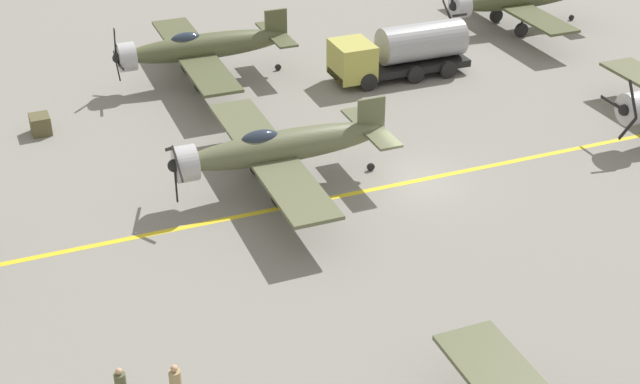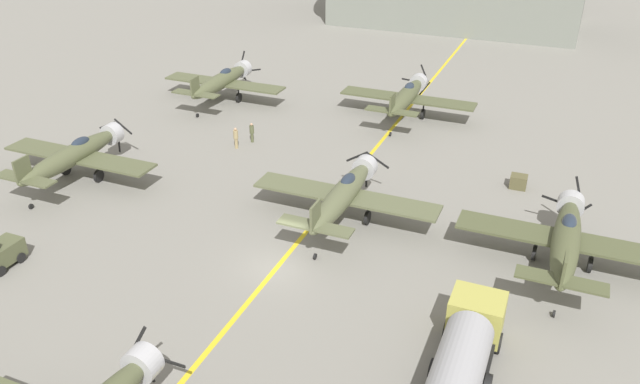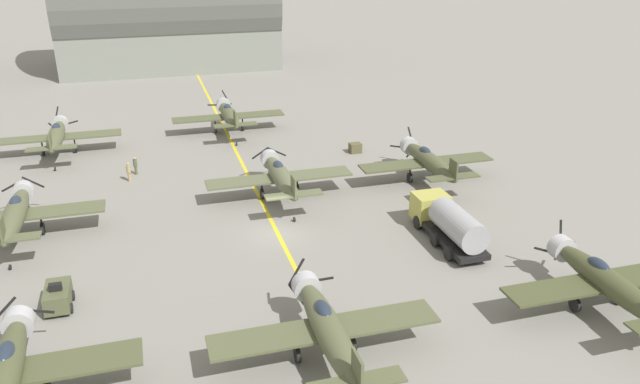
{
  "view_description": "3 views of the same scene",
  "coord_description": "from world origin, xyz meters",
  "px_view_note": "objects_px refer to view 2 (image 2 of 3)",
  "views": [
    {
      "loc": [
        -31.1,
        16.9,
        19.63
      ],
      "look_at": [
        -2.1,
        5.36,
        1.71
      ],
      "focal_mm": 50.0,
      "sensor_mm": 36.0,
      "label": 1
    },
    {
      "loc": [
        13.48,
        -26.19,
        20.42
      ],
      "look_at": [
        1.5,
        2.49,
        3.8
      ],
      "focal_mm": 35.0,
      "sensor_mm": 36.0,
      "label": 2
    },
    {
      "loc": [
        -8.46,
        -40.32,
        20.64
      ],
      "look_at": [
        2.55,
        -2.63,
        3.95
      ],
      "focal_mm": 35.0,
      "sensor_mm": 36.0,
      "label": 3
    }
  ],
  "objects_px": {
    "airplane_far_center": "(407,96)",
    "fuel_tanker": "(464,353)",
    "ground_crew_inspecting": "(252,132)",
    "airplane_mid_left": "(75,155)",
    "airplane_mid_right": "(566,238)",
    "airplane_mid_center": "(344,194)",
    "ground_crew_walking": "(236,137)",
    "supply_crate_by_tanker": "(518,182)",
    "airplane_far_left": "(222,81)"
  },
  "relations": [
    {
      "from": "airplane_far_center",
      "to": "ground_crew_inspecting",
      "type": "bearing_deg",
      "value": -124.02
    },
    {
      "from": "airplane_far_left",
      "to": "ground_crew_walking",
      "type": "height_order",
      "value": "airplane_far_left"
    },
    {
      "from": "airplane_mid_center",
      "to": "ground_crew_inspecting",
      "type": "distance_m",
      "value": 14.57
    },
    {
      "from": "airplane_far_left",
      "to": "fuel_tanker",
      "type": "distance_m",
      "value": 39.29
    },
    {
      "from": "airplane_mid_right",
      "to": "airplane_far_center",
      "type": "height_order",
      "value": "airplane_mid_right"
    },
    {
      "from": "airplane_mid_left",
      "to": "airplane_mid_center",
      "type": "bearing_deg",
      "value": 16.69
    },
    {
      "from": "airplane_mid_right",
      "to": "airplane_far_left",
      "type": "bearing_deg",
      "value": 148.48
    },
    {
      "from": "airplane_far_left",
      "to": "ground_crew_walking",
      "type": "distance_m",
      "value": 11.3
    },
    {
      "from": "airplane_mid_left",
      "to": "airplane_far_center",
      "type": "height_order",
      "value": "same"
    },
    {
      "from": "airplane_far_left",
      "to": "fuel_tanker",
      "type": "relative_size",
      "value": 1.5
    },
    {
      "from": "airplane_mid_center",
      "to": "ground_crew_walking",
      "type": "bearing_deg",
      "value": 140.92
    },
    {
      "from": "airplane_mid_left",
      "to": "airplane_far_center",
      "type": "distance_m",
      "value": 27.82
    },
    {
      "from": "fuel_tanker",
      "to": "ground_crew_walking",
      "type": "xyz_separation_m",
      "value": [
        -21.64,
        18.2,
        -0.56
      ]
    },
    {
      "from": "fuel_tanker",
      "to": "airplane_far_left",
      "type": "bearing_deg",
      "value": 135.9
    },
    {
      "from": "airplane_mid_right",
      "to": "airplane_far_center",
      "type": "xyz_separation_m",
      "value": [
        -14.46,
        19.2,
        0.0
      ]
    },
    {
      "from": "airplane_far_left",
      "to": "ground_crew_inspecting",
      "type": "distance_m",
      "value": 10.47
    },
    {
      "from": "airplane_mid_left",
      "to": "ground_crew_inspecting",
      "type": "xyz_separation_m",
      "value": [
        8.26,
        10.86,
        -1.11
      ]
    },
    {
      "from": "airplane_mid_left",
      "to": "airplane_mid_right",
      "type": "relative_size",
      "value": 1.0
    },
    {
      "from": "airplane_mid_center",
      "to": "airplane_far_left",
      "type": "bearing_deg",
      "value": 131.05
    },
    {
      "from": "airplane_mid_center",
      "to": "airplane_mid_right",
      "type": "relative_size",
      "value": 1.0
    },
    {
      "from": "airplane_mid_left",
      "to": "airplane_mid_right",
      "type": "xyz_separation_m",
      "value": [
        32.77,
        1.75,
        0.0
      ]
    },
    {
      "from": "airplane_mid_center",
      "to": "supply_crate_by_tanker",
      "type": "bearing_deg",
      "value": 36.21
    },
    {
      "from": "airplane_mid_right",
      "to": "supply_crate_by_tanker",
      "type": "distance_m",
      "value": 9.95
    },
    {
      "from": "airplane_far_left",
      "to": "fuel_tanker",
      "type": "bearing_deg",
      "value": -30.63
    },
    {
      "from": "airplane_mid_left",
      "to": "supply_crate_by_tanker",
      "type": "bearing_deg",
      "value": 31.86
    },
    {
      "from": "airplane_mid_center",
      "to": "airplane_mid_left",
      "type": "bearing_deg",
      "value": 178.22
    },
    {
      "from": "airplane_mid_center",
      "to": "ground_crew_walking",
      "type": "xyz_separation_m",
      "value": [
        -11.96,
        7.47,
        -1.06
      ]
    },
    {
      "from": "airplane_mid_left",
      "to": "airplane_far_center",
      "type": "xyz_separation_m",
      "value": [
        18.31,
        20.95,
        0.0
      ]
    },
    {
      "from": "airplane_mid_center",
      "to": "airplane_mid_right",
      "type": "bearing_deg",
      "value": -7.43
    },
    {
      "from": "airplane_mid_center",
      "to": "airplane_far_center",
      "type": "bearing_deg",
      "value": 86.84
    },
    {
      "from": "airplane_far_center",
      "to": "ground_crew_walking",
      "type": "height_order",
      "value": "airplane_far_center"
    },
    {
      "from": "airplane_mid_center",
      "to": "ground_crew_walking",
      "type": "relative_size",
      "value": 6.87
    },
    {
      "from": "airplane_mid_left",
      "to": "ground_crew_walking",
      "type": "bearing_deg",
      "value": 61.83
    },
    {
      "from": "airplane_mid_center",
      "to": "ground_crew_inspecting",
      "type": "height_order",
      "value": "airplane_mid_center"
    },
    {
      "from": "airplane_far_center",
      "to": "supply_crate_by_tanker",
      "type": "bearing_deg",
      "value": -31.4
    },
    {
      "from": "fuel_tanker",
      "to": "ground_crew_inspecting",
      "type": "relative_size",
      "value": 4.85
    },
    {
      "from": "ground_crew_walking",
      "to": "airplane_mid_right",
      "type": "bearing_deg",
      "value": -16.73
    },
    {
      "from": "ground_crew_inspecting",
      "to": "airplane_far_center",
      "type": "bearing_deg",
      "value": 45.1
    },
    {
      "from": "airplane_mid_left",
      "to": "airplane_far_center",
      "type": "bearing_deg",
      "value": 60.22
    },
    {
      "from": "fuel_tanker",
      "to": "airplane_far_center",
      "type": "bearing_deg",
      "value": 110.22
    },
    {
      "from": "airplane_far_center",
      "to": "fuel_tanker",
      "type": "distance_m",
      "value": 31.83
    },
    {
      "from": "airplane_mid_left",
      "to": "supply_crate_by_tanker",
      "type": "height_order",
      "value": "airplane_mid_left"
    },
    {
      "from": "airplane_far_center",
      "to": "ground_crew_walking",
      "type": "bearing_deg",
      "value": -121.51
    },
    {
      "from": "airplane_mid_right",
      "to": "ground_crew_inspecting",
      "type": "distance_m",
      "value": 26.18
    },
    {
      "from": "airplane_far_center",
      "to": "fuel_tanker",
      "type": "relative_size",
      "value": 1.5
    },
    {
      "from": "airplane_mid_center",
      "to": "fuel_tanker",
      "type": "bearing_deg",
      "value": -55.04
    },
    {
      "from": "ground_crew_walking",
      "to": "ground_crew_inspecting",
      "type": "xyz_separation_m",
      "value": [
        0.59,
        1.57,
        -0.05
      ]
    },
    {
      "from": "airplane_mid_right",
      "to": "supply_crate_by_tanker",
      "type": "xyz_separation_m",
      "value": [
        -3.46,
        9.2,
        -1.54
      ]
    },
    {
      "from": "airplane_mid_center",
      "to": "airplane_far_center",
      "type": "xyz_separation_m",
      "value": [
        -1.32,
        19.12,
        0.0
      ]
    },
    {
      "from": "ground_crew_inspecting",
      "to": "airplane_mid_left",
      "type": "bearing_deg",
      "value": -127.25
    }
  ]
}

